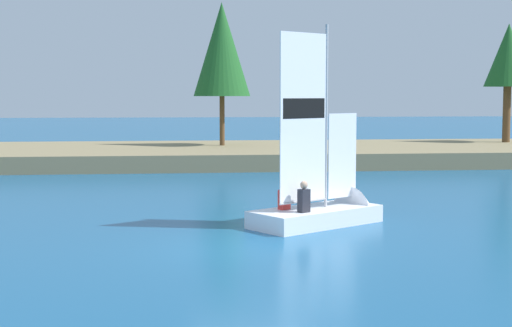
{
  "coord_description": "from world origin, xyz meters",
  "views": [
    {
      "loc": [
        -1.63,
        -16.86,
        3.46
      ],
      "look_at": [
        1.05,
        7.91,
        1.2
      ],
      "focal_mm": 53.54,
      "sensor_mm": 36.0,
      "label": 1
    }
  ],
  "objects": [
    {
      "name": "sailboat",
      "position": [
        2.64,
        3.23,
        0.42
      ],
      "size": [
        4.2,
        3.47,
        5.75
      ],
      "rotation": [
        0.0,
        0.0,
        0.59
      ],
      "color": "white",
      "rests_on": "ground"
    },
    {
      "name": "shore_bank",
      "position": [
        0.0,
        22.18,
        0.39
      ],
      "size": [
        80.0,
        10.88,
        0.78
      ],
      "primitive_type": "cube",
      "color": "#897A56",
      "rests_on": "ground"
    },
    {
      "name": "ground_plane",
      "position": [
        0.0,
        0.0,
        0.0
      ],
      "size": [
        200.0,
        200.0,
        0.0
      ],
      "primitive_type": "plane",
      "color": "#195684"
    },
    {
      "name": "shoreline_tree_midleft",
      "position": [
        17.02,
        24.33,
        5.58
      ],
      "size": [
        2.62,
        2.62,
        6.63
      ],
      "color": "brown",
      "rests_on": "shore_bank"
    },
    {
      "name": "shoreline_tree_left",
      "position": [
        0.92,
        23.32,
        5.8
      ],
      "size": [
        2.99,
        2.99,
        7.48
      ],
      "color": "brown",
      "rests_on": "shore_bank"
    }
  ]
}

